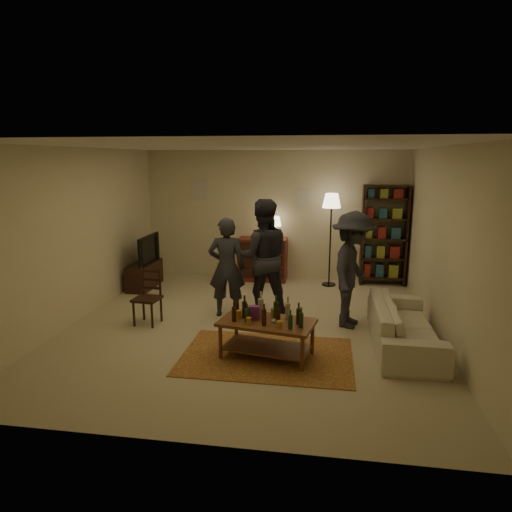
% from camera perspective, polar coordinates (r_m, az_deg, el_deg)
% --- Properties ---
extents(floor, '(6.00, 6.00, 0.00)m').
position_cam_1_polar(floor, '(7.11, -0.68, -8.74)').
color(floor, '#C6B793').
rests_on(floor, ground).
extents(room_shell, '(6.00, 6.00, 6.00)m').
position_cam_1_polar(room_shell, '(9.71, -1.55, 7.89)').
color(room_shell, beige).
rests_on(room_shell, ground).
extents(rug, '(2.20, 1.50, 0.01)m').
position_cam_1_polar(rug, '(6.09, 1.36, -12.39)').
color(rug, maroon).
rests_on(rug, ground).
extents(coffee_table, '(1.30, 0.87, 0.83)m').
position_cam_1_polar(coffee_table, '(5.93, 1.36, -8.65)').
color(coffee_table, brown).
rests_on(coffee_table, ground).
extents(dining_chair, '(0.41, 0.41, 0.87)m').
position_cam_1_polar(dining_chair, '(7.29, -13.29, -4.75)').
color(dining_chair, black).
rests_on(dining_chair, ground).
extents(tv_stand, '(0.40, 1.00, 1.06)m').
position_cam_1_polar(tv_stand, '(9.32, -13.77, -1.53)').
color(tv_stand, black).
rests_on(tv_stand, ground).
extents(dresser, '(1.00, 0.50, 1.36)m').
position_cam_1_polar(dresser, '(9.57, 0.89, -0.27)').
color(dresser, maroon).
rests_on(dresser, ground).
extents(bookshelf, '(0.90, 0.34, 2.02)m').
position_cam_1_polar(bookshelf, '(9.51, 15.68, 2.62)').
color(bookshelf, black).
rests_on(bookshelf, ground).
extents(floor_lamp, '(0.36, 0.36, 1.86)m').
position_cam_1_polar(floor_lamp, '(9.12, 9.41, 6.02)').
color(floor_lamp, black).
rests_on(floor_lamp, ground).
extents(sofa, '(0.81, 2.08, 0.61)m').
position_cam_1_polar(sofa, '(6.63, 18.01, -8.13)').
color(sofa, beige).
rests_on(sofa, ground).
extents(person_left, '(0.63, 0.46, 1.62)m').
position_cam_1_polar(person_left, '(7.36, -3.68, -1.41)').
color(person_left, '#27272F').
rests_on(person_left, ground).
extents(person_right, '(1.05, 0.90, 1.90)m').
position_cam_1_polar(person_right, '(7.43, 0.81, -0.15)').
color(person_right, '#24232A').
rests_on(person_right, ground).
extents(person_by_sofa, '(0.93, 1.28, 1.77)m').
position_cam_1_polar(person_by_sofa, '(7.01, 11.94, -1.71)').
color(person_by_sofa, '#27272F').
rests_on(person_by_sofa, ground).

